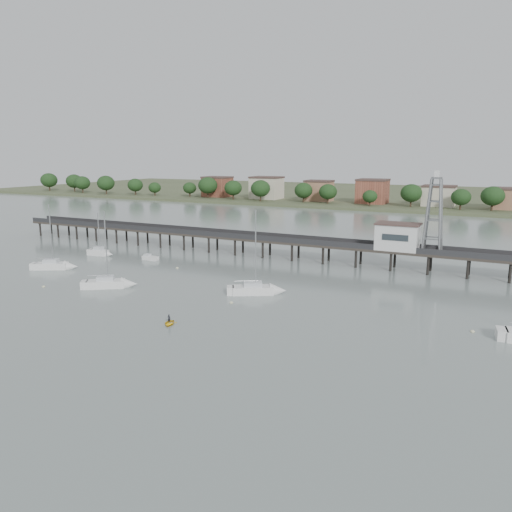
{
  "coord_description": "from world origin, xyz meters",
  "views": [
    {
      "loc": [
        43.41,
        -38.66,
        22.35
      ],
      "look_at": [
        2.95,
        42.0,
        4.0
      ],
      "focal_mm": 35.0,
      "sensor_mm": 36.0,
      "label": 1
    }
  ],
  "objects_px": {
    "sailboat_a": "(58,266)",
    "sailboat_b": "(102,253)",
    "sailboat_c": "(262,290)",
    "pier": "(281,241)",
    "white_tender": "(150,258)",
    "sailboat_f": "(114,284)",
    "yellow_dinghy": "(169,324)",
    "lattice_tower": "(434,216)"
  },
  "relations": [
    {
      "from": "pier",
      "to": "yellow_dinghy",
      "type": "bearing_deg",
      "value": -84.66
    },
    {
      "from": "lattice_tower",
      "to": "sailboat_c",
      "type": "height_order",
      "value": "lattice_tower"
    },
    {
      "from": "white_tender",
      "to": "lattice_tower",
      "type": "bearing_deg",
      "value": 17.75
    },
    {
      "from": "yellow_dinghy",
      "to": "lattice_tower",
      "type": "bearing_deg",
      "value": 38.77
    },
    {
      "from": "sailboat_a",
      "to": "sailboat_f",
      "type": "distance_m",
      "value": 20.51
    },
    {
      "from": "sailboat_a",
      "to": "sailboat_b",
      "type": "height_order",
      "value": "sailboat_a"
    },
    {
      "from": "pier",
      "to": "white_tender",
      "type": "xyz_separation_m",
      "value": [
        -24.49,
        -14.52,
        -3.36
      ]
    },
    {
      "from": "sailboat_c",
      "to": "pier",
      "type": "bearing_deg",
      "value": 77.93
    },
    {
      "from": "sailboat_a",
      "to": "white_tender",
      "type": "xyz_separation_m",
      "value": [
        10.76,
        15.27,
        -0.2
      ]
    },
    {
      "from": "sailboat_a",
      "to": "yellow_dinghy",
      "type": "distance_m",
      "value": 43.16
    },
    {
      "from": "lattice_tower",
      "to": "sailboat_b",
      "type": "bearing_deg",
      "value": -167.1
    },
    {
      "from": "sailboat_a",
      "to": "sailboat_c",
      "type": "bearing_deg",
      "value": -26.74
    },
    {
      "from": "sailboat_f",
      "to": "yellow_dinghy",
      "type": "xyz_separation_m",
      "value": [
        19.94,
        -11.35,
        -0.64
      ]
    },
    {
      "from": "sailboat_f",
      "to": "white_tender",
      "type": "bearing_deg",
      "value": 78.02
    },
    {
      "from": "sailboat_b",
      "to": "sailboat_f",
      "type": "bearing_deg",
      "value": -48.94
    },
    {
      "from": "lattice_tower",
      "to": "sailboat_c",
      "type": "bearing_deg",
      "value": -129.12
    },
    {
      "from": "pier",
      "to": "sailboat_a",
      "type": "bearing_deg",
      "value": -139.79
    },
    {
      "from": "sailboat_b",
      "to": "sailboat_a",
      "type": "bearing_deg",
      "value": -88.65
    },
    {
      "from": "white_tender",
      "to": "yellow_dinghy",
      "type": "distance_m",
      "value": 43.37
    },
    {
      "from": "sailboat_c",
      "to": "yellow_dinghy",
      "type": "relative_size",
      "value": 5.96
    },
    {
      "from": "lattice_tower",
      "to": "yellow_dinghy",
      "type": "xyz_separation_m",
      "value": [
        -27.11,
        -46.88,
        -11.1
      ]
    },
    {
      "from": "pier",
      "to": "sailboat_f",
      "type": "height_order",
      "value": "sailboat_f"
    },
    {
      "from": "lattice_tower",
      "to": "yellow_dinghy",
      "type": "relative_size",
      "value": 6.34
    },
    {
      "from": "white_tender",
      "to": "yellow_dinghy",
      "type": "xyz_separation_m",
      "value": [
        28.87,
        -32.36,
        -0.44
      ]
    },
    {
      "from": "sailboat_a",
      "to": "sailboat_b",
      "type": "distance_m",
      "value": 14.2
    },
    {
      "from": "sailboat_c",
      "to": "white_tender",
      "type": "bearing_deg",
      "value": 128.49
    },
    {
      "from": "sailboat_a",
      "to": "yellow_dinghy",
      "type": "height_order",
      "value": "sailboat_a"
    },
    {
      "from": "lattice_tower",
      "to": "sailboat_c",
      "type": "xyz_separation_m",
      "value": [
        -22.57,
        -27.75,
        -10.47
      ]
    },
    {
      "from": "pier",
      "to": "sailboat_f",
      "type": "relative_size",
      "value": 10.76
    },
    {
      "from": "sailboat_b",
      "to": "yellow_dinghy",
      "type": "height_order",
      "value": "sailboat_b"
    },
    {
      "from": "sailboat_c",
      "to": "yellow_dinghy",
      "type": "bearing_deg",
      "value": -133.26
    },
    {
      "from": "sailboat_a",
      "to": "sailboat_c",
      "type": "height_order",
      "value": "sailboat_c"
    },
    {
      "from": "sailboat_c",
      "to": "sailboat_b",
      "type": "height_order",
      "value": "sailboat_c"
    },
    {
      "from": "pier",
      "to": "white_tender",
      "type": "bearing_deg",
      "value": -149.33
    },
    {
      "from": "sailboat_f",
      "to": "sailboat_b",
      "type": "bearing_deg",
      "value": 102.48
    },
    {
      "from": "pier",
      "to": "sailboat_f",
      "type": "bearing_deg",
      "value": -113.64
    },
    {
      "from": "white_tender",
      "to": "pier",
      "type": "bearing_deg",
      "value": 33.88
    },
    {
      "from": "sailboat_c",
      "to": "yellow_dinghy",
      "type": "height_order",
      "value": "sailboat_c"
    },
    {
      "from": "lattice_tower",
      "to": "sailboat_a",
      "type": "relative_size",
      "value": 1.14
    },
    {
      "from": "sailboat_f",
      "to": "sailboat_a",
      "type": "bearing_deg",
      "value": 128.73
    },
    {
      "from": "sailboat_f",
      "to": "white_tender",
      "type": "relative_size",
      "value": 3.76
    },
    {
      "from": "sailboat_b",
      "to": "lattice_tower",
      "type": "bearing_deg",
      "value": 6.47
    }
  ]
}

